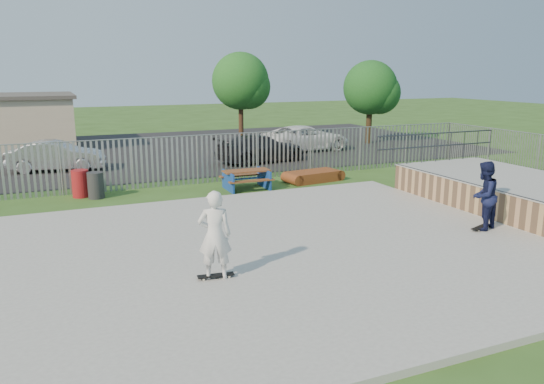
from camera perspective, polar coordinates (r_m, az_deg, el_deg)
name	(u,v)px	position (r m, az deg, el deg)	size (l,w,h in m)	color
ground	(257,255)	(13.50, -1.64, -6.80)	(120.00, 120.00, 0.00)	#30511B
concrete_slab	(257,252)	(13.48, -1.65, -6.50)	(15.00, 12.00, 0.15)	gray
quarter_pipe	(506,192)	(19.56, 23.87, 0.02)	(5.50, 7.05, 2.19)	tan
fence	(233,180)	(17.72, -4.18, 1.32)	(26.04, 16.02, 2.00)	gray
picnic_table	(246,179)	(20.80, -2.77, 1.37)	(1.83, 1.52, 0.76)	brown
funbox	(313,176)	(22.36, 4.47, 1.71)	(2.28, 1.36, 0.43)	brown
trash_bin_red	(80,184)	(20.69, -19.92, 0.86)	(0.60, 0.60, 1.01)	maroon
trash_bin_grey	(96,185)	(20.30, -18.43, 0.69)	(0.58, 0.58, 0.96)	#2A2B2D
parking_lot	(134,152)	(31.50, -14.64, 4.23)	(40.00, 18.00, 0.02)	black
car_silver	(57,156)	(26.38, -22.16, 3.62)	(1.47, 4.23, 1.39)	silver
car_dark	(261,148)	(26.88, -1.21, 4.71)	(1.93, 4.74, 1.37)	black
car_white	(305,138)	(30.80, 3.62, 5.80)	(2.39, 5.18, 1.44)	white
tree_mid	(241,81)	(35.35, -3.41, 11.81)	(3.72, 3.72, 5.74)	#422A1A
tree_right	(370,88)	(34.31, 10.53, 10.96)	(3.37, 3.37, 5.19)	#382816
skateboard_a	(481,228)	(16.23, 21.53, -3.61)	(0.82, 0.45, 0.08)	black
skateboard_b	(216,276)	(11.73, -6.06, -9.01)	(0.82, 0.29, 0.08)	black
skater_navy	(484,196)	(16.00, 21.80, -0.38)	(0.95, 0.74, 1.96)	#12173A
skater_white	(215,235)	(11.42, -6.17, -4.63)	(0.71, 0.47, 1.96)	silver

